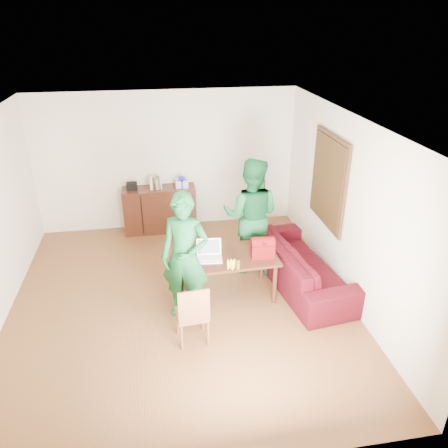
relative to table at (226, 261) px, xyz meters
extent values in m
cube|color=#4B2A12|center=(-0.71, -0.07, -0.66)|extent=(5.00, 5.50, 0.10)
cube|color=white|center=(-0.71, -0.07, 2.14)|extent=(5.00, 5.50, 0.10)
cube|color=beige|center=(-0.71, 2.73, 0.74)|extent=(5.00, 0.10, 2.70)
cube|color=beige|center=(-0.71, -2.87, 0.74)|extent=(5.00, 0.10, 2.70)
cube|color=beige|center=(1.84, -0.07, 0.74)|extent=(0.10, 5.50, 2.70)
cube|color=#3F2614|center=(1.75, 0.63, 0.94)|extent=(0.04, 1.28, 1.48)
cube|color=#462615|center=(1.72, 0.63, 0.94)|extent=(0.01, 1.18, 1.36)
cube|color=black|center=(-0.91, 2.44, -0.16)|extent=(1.40, 0.45, 0.90)
cube|color=black|center=(-1.41, 2.44, 0.36)|extent=(0.20, 0.14, 0.14)
cube|color=#B9B7C1|center=(-0.46, 2.44, 0.36)|extent=(0.24, 0.22, 0.14)
ellipsoid|color=#1B1CB5|center=(-0.46, 2.44, 0.46)|extent=(0.14, 0.14, 0.07)
cube|color=black|center=(0.00, 0.00, 0.06)|extent=(1.52, 0.89, 0.04)
cylinder|color=black|center=(-0.65, -0.36, -0.28)|extent=(0.07, 0.07, 0.66)
cylinder|color=black|center=(0.68, -0.31, -0.28)|extent=(0.07, 0.07, 0.66)
cylinder|color=black|center=(-0.68, 0.31, -0.28)|extent=(0.07, 0.07, 0.66)
cylinder|color=black|center=(0.65, 0.36, -0.28)|extent=(0.07, 0.07, 0.66)
cube|color=brown|center=(-0.61, -0.94, -0.20)|extent=(0.44, 0.42, 0.05)
cube|color=brown|center=(-0.60, -1.11, 0.05)|extent=(0.40, 0.06, 0.46)
imported|color=#125224|center=(-0.63, -0.35, 0.32)|extent=(0.80, 0.66, 1.87)
imported|color=#13572A|center=(0.54, 0.74, 0.36)|extent=(1.14, 1.02, 1.94)
cube|color=white|center=(-0.26, -0.07, 0.09)|extent=(0.38, 0.28, 0.02)
cube|color=black|center=(-0.26, -0.07, 0.22)|extent=(0.37, 0.12, 0.23)
cylinder|color=brown|center=(0.10, -0.39, 0.17)|extent=(0.07, 0.07, 0.17)
cube|color=#680C06|center=(0.52, -0.11, 0.21)|extent=(0.35, 0.22, 0.25)
imported|color=#340607|center=(1.24, 0.16, -0.27)|extent=(1.22, 2.43, 0.68)
camera|label=1|loc=(-0.96, -5.53, 3.32)|focal=35.00mm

